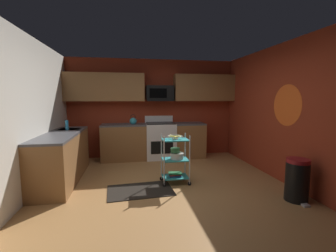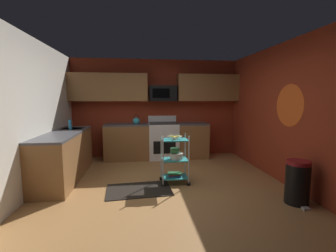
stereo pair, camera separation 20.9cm
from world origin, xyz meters
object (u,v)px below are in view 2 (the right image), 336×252
mixing_bowl_large (176,156)px  book_stack (175,174)px  rolling_cart (175,159)px  mixing_bowl_small (175,150)px  fruit_bowl (175,137)px  trash_can (297,182)px  microwave (163,93)px  oven_range (163,140)px  dish_soap_bottle (70,125)px  kettle (136,121)px

mixing_bowl_large → book_stack: mixing_bowl_large is taller
rolling_cart → mixing_bowl_small: size_ratio=5.03×
fruit_bowl → mixing_bowl_small: bearing=75.3°
trash_can → microwave: bearing=120.1°
oven_range → microwave: microwave is taller
mixing_bowl_large → dish_soap_bottle: dish_soap_bottle is taller
oven_range → mixing_bowl_small: size_ratio=6.04×
oven_range → fruit_bowl: oven_range is taller
rolling_cart → kettle: (-0.73, 1.84, 0.55)m
trash_can → rolling_cart: bearing=148.5°
oven_range → mixing_bowl_small: 1.81m
fruit_bowl → mixing_bowl_large: fruit_bowl is taller
mixing_bowl_large → mixing_bowl_small: bearing=125.9°
fruit_bowl → trash_can: bearing=-31.5°
mixing_bowl_large → trash_can: 1.98m
mixing_bowl_large → book_stack: bearing=180.0°
oven_range → kettle: bearing=-179.7°
microwave → rolling_cart: 2.31m
rolling_cart → fruit_bowl: rolling_cart is taller
rolling_cart → dish_soap_bottle: bearing=155.3°
dish_soap_bottle → trash_can: bearing=-27.8°
microwave → rolling_cart: (0.03, -1.95, -1.25)m
microwave → trash_can: (1.73, -2.99, -1.37)m
oven_range → rolling_cart: size_ratio=1.20×
fruit_bowl → book_stack: 0.71m
trash_can → oven_range: bearing=121.0°
fruit_bowl → trash_can: size_ratio=0.41×
oven_range → mixing_bowl_large: 1.84m
oven_range → dish_soap_bottle: dish_soap_bottle is taller
fruit_bowl → trash_can: 2.07m
dish_soap_bottle → mixing_bowl_large: bearing=-24.3°
mixing_bowl_large → mixing_bowl_small: 0.11m
mixing_bowl_large → book_stack: size_ratio=1.00×
mixing_bowl_small → fruit_bowl: bearing=-104.7°
microwave → fruit_bowl: microwave is taller
book_stack → dish_soap_bottle: (-2.11, 0.97, 0.86)m
rolling_cart → mixing_bowl_small: rolling_cart is taller
mixing_bowl_large → book_stack: (-0.03, 0.00, -0.36)m
oven_range → fruit_bowl: (0.03, -1.84, 0.40)m
kettle → rolling_cart: bearing=-68.4°
oven_range → trash_can: size_ratio=1.67×
oven_range → rolling_cart: oven_range is taller
mixing_bowl_small → book_stack: bearing=-104.7°
fruit_bowl → mixing_bowl_small: 0.26m
book_stack → trash_can: bearing=-31.5°
kettle → oven_range: bearing=0.3°
oven_range → microwave: bearing=90.3°
microwave → kettle: size_ratio=2.65×
mixing_bowl_large → kettle: kettle is taller
fruit_bowl → dish_soap_bottle: dish_soap_bottle is taller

